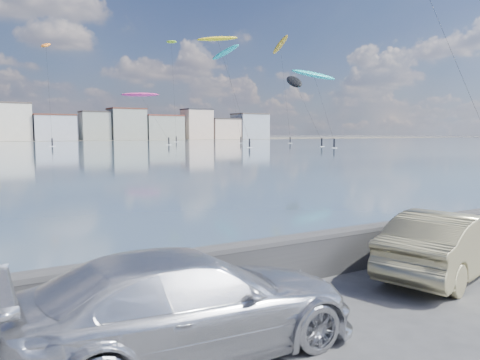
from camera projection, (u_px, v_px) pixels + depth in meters
name	position (u px, v px, depth m)	size (l,w,h in m)	color
ground	(314.00, 345.00, 7.35)	(700.00, 700.00, 0.00)	#333335
seawall	(230.00, 266.00, 9.60)	(400.00, 0.36, 1.08)	#28282B
car_silver	(188.00, 303.00, 6.99)	(2.19, 5.40, 1.57)	silver
car_champagne	(448.00, 243.00, 10.85)	(1.60, 4.59, 1.51)	tan
kitesurfer_0	(280.00, 45.00, 145.44)	(6.92, 15.87, 33.43)	#BF8C19
kitesurfer_1	(140.00, 95.00, 128.02)	(10.46, 18.08, 14.14)	#E5338C
kitesurfer_3	(314.00, 75.00, 100.76)	(11.30, 9.01, 17.20)	#19BFBF
kitesurfer_4	(217.00, 40.00, 103.43)	(9.43, 12.46, 24.79)	yellow
kitesurfer_6	(46.00, 47.00, 114.80)	(4.42, 15.06, 26.17)	orange
kitesurfer_7	(171.00, 43.00, 163.67)	(6.02, 16.53, 36.00)	#8CD826
kitesurfer_11	(226.00, 53.00, 144.61)	(7.80, 13.93, 30.59)	#19BFBF
kitesurfer_18	(294.00, 82.00, 111.80)	(5.52, 13.90, 17.97)	black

